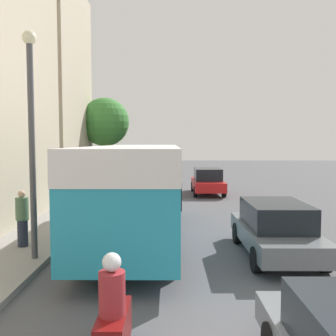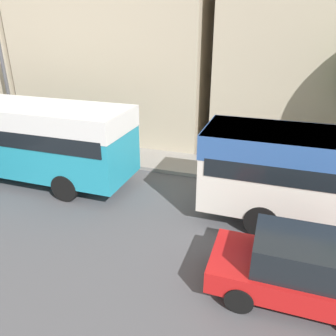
{
  "view_description": "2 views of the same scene",
  "coord_description": "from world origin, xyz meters",
  "px_view_note": "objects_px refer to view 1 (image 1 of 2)",
  "views": [
    {
      "loc": [
        -0.78,
        -3.97,
        3.21
      ],
      "look_at": [
        -0.9,
        16.61,
        1.76
      ],
      "focal_mm": 40.0,
      "sensor_mm": 36.0,
      "label": 1
    },
    {
      "loc": [
        7.94,
        17.83,
        5.79
      ],
      "look_at": [
        -1.84,
        14.5,
        1.27
      ],
      "focal_mm": 35.0,
      "sensor_mm": 36.0,
      "label": 2
    }
  ],
  "objects_px": {
    "bus_following": "(154,161)",
    "motorcycle_behind_lead": "(113,326)",
    "pedestrian_near_curb": "(22,218)",
    "bus_lead": "(137,179)",
    "car_far_curb": "(275,228)",
    "car_distant": "(208,181)"
  },
  "relations": [
    {
      "from": "car_far_curb",
      "to": "pedestrian_near_curb",
      "type": "height_order",
      "value": "pedestrian_near_curb"
    },
    {
      "from": "motorcycle_behind_lead",
      "to": "car_distant",
      "type": "xyz_separation_m",
      "value": [
        3.08,
        17.85,
        0.13
      ]
    },
    {
      "from": "bus_lead",
      "to": "bus_following",
      "type": "xyz_separation_m",
      "value": [
        -0.01,
        12.94,
        -0.08
      ]
    },
    {
      "from": "bus_lead",
      "to": "bus_following",
      "type": "bearing_deg",
      "value": 90.06
    },
    {
      "from": "motorcycle_behind_lead",
      "to": "pedestrian_near_curb",
      "type": "height_order",
      "value": "pedestrian_near_curb"
    },
    {
      "from": "bus_lead",
      "to": "car_distant",
      "type": "distance_m",
      "value": 11.38
    },
    {
      "from": "car_distant",
      "to": "pedestrian_near_curb",
      "type": "height_order",
      "value": "pedestrian_near_curb"
    },
    {
      "from": "bus_following",
      "to": "motorcycle_behind_lead",
      "type": "distance_m",
      "value": 20.02
    },
    {
      "from": "car_distant",
      "to": "bus_lead",
      "type": "bearing_deg",
      "value": -107.3
    },
    {
      "from": "car_distant",
      "to": "pedestrian_near_curb",
      "type": "xyz_separation_m",
      "value": [
        -6.62,
        -12.06,
        0.18
      ]
    },
    {
      "from": "bus_following",
      "to": "motorcycle_behind_lead",
      "type": "height_order",
      "value": "bus_following"
    },
    {
      "from": "bus_lead",
      "to": "bus_following",
      "type": "distance_m",
      "value": 12.94
    },
    {
      "from": "car_distant",
      "to": "pedestrian_near_curb",
      "type": "relative_size",
      "value": 2.5
    },
    {
      "from": "bus_following",
      "to": "car_far_curb",
      "type": "relative_size",
      "value": 2.41
    },
    {
      "from": "motorcycle_behind_lead",
      "to": "car_far_curb",
      "type": "xyz_separation_m",
      "value": [
        3.74,
        5.38,
        0.1
      ]
    },
    {
      "from": "bus_following",
      "to": "car_distant",
      "type": "distance_m",
      "value": 4.15
    },
    {
      "from": "bus_following",
      "to": "motorcycle_behind_lead",
      "type": "xyz_separation_m",
      "value": [
        0.29,
        -19.98,
        -1.23
      ]
    },
    {
      "from": "pedestrian_near_curb",
      "to": "bus_lead",
      "type": "bearing_deg",
      "value": 20.98
    },
    {
      "from": "car_far_curb",
      "to": "car_distant",
      "type": "bearing_deg",
      "value": 93.01
    },
    {
      "from": "bus_following",
      "to": "car_far_curb",
      "type": "distance_m",
      "value": 15.19
    },
    {
      "from": "bus_lead",
      "to": "pedestrian_near_curb",
      "type": "height_order",
      "value": "bus_lead"
    },
    {
      "from": "bus_following",
      "to": "car_far_curb",
      "type": "bearing_deg",
      "value": -74.55
    }
  ]
}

